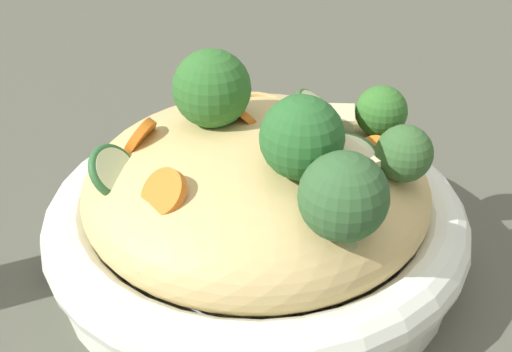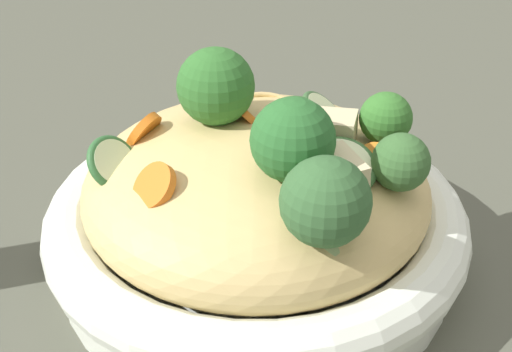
% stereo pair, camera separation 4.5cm
% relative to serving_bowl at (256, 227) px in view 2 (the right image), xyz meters
% --- Properties ---
extents(ground_plane, '(3.00, 3.00, 0.00)m').
position_rel_serving_bowl_xyz_m(ground_plane, '(0.00, 0.00, -0.03)').
color(ground_plane, '#4D4F42').
extents(serving_bowl, '(0.29, 0.29, 0.06)m').
position_rel_serving_bowl_xyz_m(serving_bowl, '(0.00, 0.00, 0.00)').
color(serving_bowl, white).
rests_on(serving_bowl, ground_plane).
extents(noodle_heap, '(0.23, 0.23, 0.08)m').
position_rel_serving_bowl_xyz_m(noodle_heap, '(-0.00, -0.00, 0.03)').
color(noodle_heap, tan).
rests_on(noodle_heap, serving_bowl).
extents(broccoli_florets, '(0.16, 0.19, 0.08)m').
position_rel_serving_bowl_xyz_m(broccoli_florets, '(-0.01, 0.04, 0.09)').
color(broccoli_florets, '#90B96D').
rests_on(broccoli_florets, serving_bowl).
extents(carrot_coins, '(0.17, 0.13, 0.03)m').
position_rel_serving_bowl_xyz_m(carrot_coins, '(0.02, 0.02, 0.07)').
color(carrot_coins, orange).
rests_on(carrot_coins, serving_bowl).
extents(zucchini_slices, '(0.19, 0.12, 0.04)m').
position_rel_serving_bowl_xyz_m(zucchini_slices, '(-0.01, 0.02, 0.07)').
color(zucchini_slices, beige).
rests_on(zucchini_slices, serving_bowl).
extents(chicken_chunks, '(0.05, 0.08, 0.03)m').
position_rel_serving_bowl_xyz_m(chicken_chunks, '(-0.04, 0.04, 0.07)').
color(chicken_chunks, beige).
rests_on(chicken_chunks, serving_bowl).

